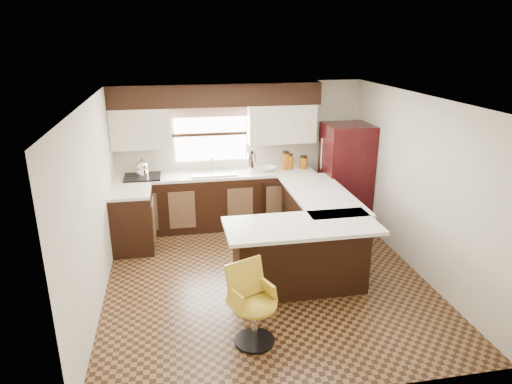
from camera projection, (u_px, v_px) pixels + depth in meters
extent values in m
plane|color=#49301A|center=(266.00, 277.00, 6.21)|extent=(4.40, 4.40, 0.00)
plane|color=silver|center=(267.00, 99.00, 5.42)|extent=(4.40, 4.40, 0.00)
plane|color=beige|center=(240.00, 153.00, 7.86)|extent=(4.40, 0.00, 4.40)
plane|color=beige|center=(320.00, 281.00, 3.77)|extent=(4.40, 0.00, 4.40)
plane|color=beige|center=(94.00, 205.00, 5.45)|extent=(0.00, 4.40, 4.40)
plane|color=beige|center=(418.00, 185.00, 6.18)|extent=(0.00, 4.40, 4.40)
cube|color=black|center=(217.00, 201.00, 7.75)|extent=(3.30, 0.60, 0.90)
cube|color=black|center=(133.00, 221.00, 6.91)|extent=(0.60, 0.70, 0.90)
cube|color=silver|center=(216.00, 175.00, 7.59)|extent=(3.30, 0.60, 0.04)
cube|color=silver|center=(130.00, 192.00, 6.75)|extent=(0.60, 0.70, 0.04)
cube|color=black|center=(216.00, 95.00, 7.29)|extent=(3.40, 0.35, 0.36)
cube|color=beige|center=(141.00, 128.00, 7.25)|extent=(0.94, 0.35, 0.64)
cube|color=beige|center=(281.00, 123.00, 7.64)|extent=(1.14, 0.35, 0.64)
cube|color=white|center=(211.00, 134.00, 7.64)|extent=(1.20, 0.02, 0.90)
cube|color=#D19B93|center=(210.00, 111.00, 7.47)|extent=(1.30, 0.06, 0.18)
cube|color=#B2B2B7|center=(213.00, 173.00, 7.55)|extent=(0.75, 0.45, 0.03)
cube|color=black|center=(278.00, 204.00, 7.66)|extent=(0.58, 0.03, 0.78)
cube|color=black|center=(142.00, 177.00, 7.35)|extent=(0.58, 0.50, 0.02)
cube|color=black|center=(316.00, 224.00, 6.80)|extent=(0.60, 1.95, 0.90)
cube|color=black|center=(300.00, 257.00, 5.80)|extent=(1.65, 0.60, 0.90)
cube|color=silver|center=(321.00, 194.00, 6.65)|extent=(0.84, 1.95, 0.04)
cube|color=silver|center=(302.00, 226.00, 5.56)|extent=(1.89, 0.84, 0.04)
cube|color=black|center=(345.00, 176.00, 7.71)|extent=(0.75, 0.72, 1.75)
cylinder|color=silver|center=(252.00, 162.00, 7.64)|extent=(0.14, 0.14, 0.32)
imported|color=white|center=(267.00, 169.00, 7.72)|extent=(0.37, 0.37, 0.07)
cylinder|color=#965210|center=(286.00, 161.00, 7.76)|extent=(0.13, 0.13, 0.28)
cylinder|color=#965210|center=(290.00, 162.00, 7.78)|extent=(0.12, 0.12, 0.24)
cylinder|color=#965210|center=(304.00, 163.00, 7.83)|extent=(0.14, 0.14, 0.19)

